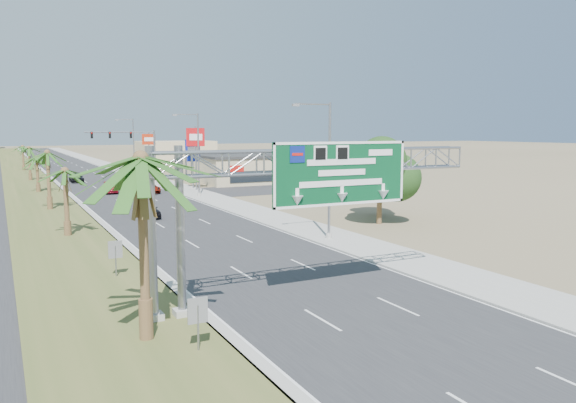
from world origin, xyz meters
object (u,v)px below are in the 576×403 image
(signal_mast, at_px, (141,151))
(palm_near, at_px, (141,160))
(car_right_lane, at_px, (149,188))
(pole_sign_red_far, at_px, (149,142))
(pole_sign_red_near, at_px, (196,141))
(pole_sign_blue, at_px, (193,152))
(sign_gantry, at_px, (308,173))
(car_far, at_px, (76,178))
(car_left_lane, at_px, (147,210))
(car_mid_lane, at_px, (111,188))
(store_building, at_px, (260,169))

(signal_mast, bearing_deg, palm_near, -102.66)
(car_right_lane, relative_size, pole_sign_red_far, 0.61)
(signal_mast, height_order, car_right_lane, signal_mast)
(signal_mast, xyz_separation_m, pole_sign_red_near, (4.42, -12.51, 1.79))
(palm_near, height_order, pole_sign_blue, palm_near)
(sign_gantry, height_order, car_far, sign_gantry)
(pole_sign_red_far, bearing_deg, palm_near, -103.63)
(car_left_lane, xyz_separation_m, pole_sign_blue, (11.80, 22.95, 4.29))
(sign_gantry, bearing_deg, pole_sign_blue, 78.11)
(car_left_lane, height_order, car_far, car_left_lane)
(car_left_lane, xyz_separation_m, car_mid_lane, (0.71, 22.46, -0.01))
(car_mid_lane, relative_size, pole_sign_blue, 0.63)
(palm_near, distance_m, pole_sign_red_far, 77.25)
(sign_gantry, relative_size, car_right_lane, 3.62)
(pole_sign_red_near, xyz_separation_m, pole_sign_blue, (0.20, 2.03, -1.62))
(store_building, height_order, car_far, store_building)
(car_mid_lane, bearing_deg, pole_sign_red_far, 71.24)
(palm_near, bearing_deg, signal_mast, 77.34)
(store_building, xyz_separation_m, car_far, (-25.34, 12.90, -1.32))
(sign_gantry, distance_m, car_right_lane, 49.22)
(pole_sign_red_near, relative_size, pole_sign_blue, 1.22)
(car_mid_lane, xyz_separation_m, car_far, (-2.05, 17.90, -0.05))
(signal_mast, bearing_deg, car_left_lane, -102.11)
(car_mid_lane, height_order, pole_sign_red_far, pole_sign_red_far)
(car_far, relative_size, pole_sign_red_near, 0.55)
(palm_near, bearing_deg, car_far, 85.27)
(signal_mast, height_order, car_mid_lane, signal_mast)
(palm_near, xyz_separation_m, car_right_lane, (12.28, 50.67, -6.29))
(car_right_lane, distance_m, pole_sign_blue, 8.50)
(signal_mast, bearing_deg, store_building, -19.54)
(sign_gantry, distance_m, car_mid_lane, 51.35)
(sign_gantry, relative_size, pole_sign_blue, 2.41)
(palm_near, bearing_deg, store_building, 61.72)
(palm_near, height_order, car_mid_lane, palm_near)
(car_far, distance_m, pole_sign_blue, 22.23)
(signal_mast, relative_size, car_left_lane, 2.38)
(store_building, relative_size, pole_sign_blue, 2.59)
(car_mid_lane, relative_size, car_right_lane, 0.95)
(palm_near, xyz_separation_m, car_mid_lane, (7.91, 53.00, -6.20))
(palm_near, distance_m, pole_sign_blue, 56.80)
(palm_near, relative_size, car_mid_lane, 1.90)
(store_building, relative_size, car_far, 3.85)
(palm_near, bearing_deg, car_mid_lane, 81.51)
(store_building, distance_m, pole_sign_red_far, 21.81)
(car_left_lane, bearing_deg, signal_mast, 75.24)
(sign_gantry, xyz_separation_m, palm_near, (-8.14, -1.93, 0.87))
(car_left_lane, relative_size, car_mid_lane, 0.98)
(car_right_lane, relative_size, car_far, 0.99)
(palm_near, bearing_deg, car_left_lane, 76.74)
(pole_sign_blue, bearing_deg, car_far, 127.04)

